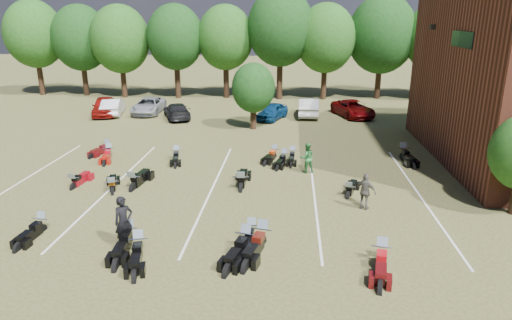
# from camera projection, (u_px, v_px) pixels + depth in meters

# --- Properties ---
(ground) EXTENTS (160.00, 160.00, 0.00)m
(ground) POSITION_uv_depth(u_px,v_px,m) (270.00, 215.00, 19.53)
(ground) COLOR brown
(ground) RESTS_ON ground
(car_0) EXTENTS (3.06, 4.91, 1.56)m
(car_0) POSITION_uv_depth(u_px,v_px,m) (104.00, 106.00, 38.82)
(car_0) COLOR maroon
(car_0) RESTS_ON ground
(car_1) EXTENTS (2.35, 4.50, 1.41)m
(car_1) POSITION_uv_depth(u_px,v_px,m) (113.00, 107.00, 38.99)
(car_1) COLOR silver
(car_1) RESTS_ON ground
(car_2) EXTENTS (2.41, 4.94, 1.35)m
(car_2) POSITION_uv_depth(u_px,v_px,m) (148.00, 106.00, 39.58)
(car_2) COLOR gray
(car_2) RESTS_ON ground
(car_3) EXTENTS (3.33, 4.77, 1.28)m
(car_3) POSITION_uv_depth(u_px,v_px,m) (177.00, 111.00, 37.62)
(car_3) COLOR black
(car_3) RESTS_ON ground
(car_4) EXTENTS (2.82, 4.18, 1.32)m
(car_4) POSITION_uv_depth(u_px,v_px,m) (272.00, 111.00, 37.33)
(car_4) COLOR navy
(car_4) RESTS_ON ground
(car_5) EXTENTS (1.72, 4.72, 1.55)m
(car_5) POSITION_uv_depth(u_px,v_px,m) (308.00, 107.00, 38.50)
(car_5) COLOR #A7A7A3
(car_5) RESTS_ON ground
(car_6) EXTENTS (3.73, 5.37, 1.36)m
(car_6) POSITION_uv_depth(u_px,v_px,m) (353.00, 109.00, 38.34)
(car_6) COLOR #590506
(car_6) RESTS_ON ground
(car_7) EXTENTS (2.98, 4.95, 1.34)m
(car_7) POSITION_uv_depth(u_px,v_px,m) (444.00, 114.00, 36.37)
(car_7) COLOR #39383D
(car_7) RESTS_ON ground
(person_black) EXTENTS (0.84, 0.82, 1.94)m
(person_black) POSITION_uv_depth(u_px,v_px,m) (124.00, 222.00, 16.69)
(person_black) COLOR black
(person_black) RESTS_ON ground
(person_green) EXTENTS (0.96, 0.84, 1.66)m
(person_green) POSITION_uv_depth(u_px,v_px,m) (307.00, 158.00, 24.61)
(person_green) COLOR #26652C
(person_green) RESTS_ON ground
(person_grey) EXTENTS (1.04, 0.88, 1.67)m
(person_grey) POSITION_uv_depth(u_px,v_px,m) (365.00, 192.00, 19.90)
(person_grey) COLOR #4F4C43
(person_grey) RESTS_ON ground
(motorcycle_0) EXTENTS (0.77, 2.10, 1.15)m
(motorcycle_0) POSITION_uv_depth(u_px,v_px,m) (42.00, 232.00, 18.04)
(motorcycle_0) COLOR black
(motorcycle_0) RESTS_ON ground
(motorcycle_1) EXTENTS (0.97, 2.47, 1.34)m
(motorcycle_1) POSITION_uv_depth(u_px,v_px,m) (129.00, 244.00, 17.09)
(motorcycle_1) COLOR black
(motorcycle_1) RESTS_ON ground
(motorcycle_2) EXTENTS (1.20, 2.36, 1.26)m
(motorcycle_2) POSITION_uv_depth(u_px,v_px,m) (139.00, 254.00, 16.34)
(motorcycle_2) COLOR black
(motorcycle_2) RESTS_ON ground
(motorcycle_3) EXTENTS (0.83, 2.15, 1.17)m
(motorcycle_3) POSITION_uv_depth(u_px,v_px,m) (251.00, 239.00, 17.47)
(motorcycle_3) COLOR black
(motorcycle_3) RESTS_ON ground
(motorcycle_4) EXTENTS (1.34, 2.52, 1.34)m
(motorcycle_4) POSITION_uv_depth(u_px,v_px,m) (245.00, 250.00, 16.66)
(motorcycle_4) COLOR black
(motorcycle_4) RESTS_ON ground
(motorcycle_5) EXTENTS (1.37, 2.60, 1.38)m
(motorcycle_5) POSITION_uv_depth(u_px,v_px,m) (262.00, 246.00, 16.97)
(motorcycle_5) COLOR black
(motorcycle_5) RESTS_ON ground
(motorcycle_6) EXTENTS (1.19, 2.45, 1.31)m
(motorcycle_6) POSITION_uv_depth(u_px,v_px,m) (381.00, 263.00, 15.76)
(motorcycle_6) COLOR #44090B
(motorcycle_6) RESTS_ON ground
(motorcycle_7) EXTENTS (0.83, 2.12, 1.16)m
(motorcycle_7) POSITION_uv_depth(u_px,v_px,m) (74.00, 188.00, 22.56)
(motorcycle_7) COLOR maroon
(motorcycle_7) RESTS_ON ground
(motorcycle_8) EXTENTS (1.34, 2.26, 1.20)m
(motorcycle_8) POSITION_uv_depth(u_px,v_px,m) (113.00, 193.00, 21.96)
(motorcycle_8) COLOR black
(motorcycle_8) RESTS_ON ground
(motorcycle_9) EXTENTS (1.06, 2.58, 1.40)m
(motorcycle_9) POSITION_uv_depth(u_px,v_px,m) (133.00, 190.00, 22.39)
(motorcycle_9) COLOR black
(motorcycle_9) RESTS_ON ground
(motorcycle_11) EXTENTS (0.82, 2.53, 1.40)m
(motorcycle_11) POSITION_uv_depth(u_px,v_px,m) (241.00, 190.00, 22.34)
(motorcycle_11) COLOR black
(motorcycle_11) RESTS_ON ground
(motorcycle_12) EXTENTS (1.25, 2.14, 1.14)m
(motorcycle_12) POSITION_uv_depth(u_px,v_px,m) (348.00, 197.00, 21.46)
(motorcycle_12) COLOR black
(motorcycle_12) RESTS_ON ground
(motorcycle_14) EXTENTS (1.16, 2.10, 1.12)m
(motorcycle_14) POSITION_uv_depth(u_px,v_px,m) (107.00, 152.00, 28.63)
(motorcycle_14) COLOR #4C0A0D
(motorcycle_14) RESTS_ON ground
(motorcycle_15) EXTENTS (1.10, 2.25, 1.20)m
(motorcycle_15) POSITION_uv_depth(u_px,v_px,m) (109.00, 157.00, 27.48)
(motorcycle_15) COLOR #97120A
(motorcycle_15) RESTS_ON ground
(motorcycle_16) EXTENTS (1.05, 2.18, 1.16)m
(motorcycle_16) POSITION_uv_depth(u_px,v_px,m) (177.00, 159.00, 27.10)
(motorcycle_16) COLOR black
(motorcycle_16) RESTS_ON ground
(motorcycle_17) EXTENTS (1.25, 2.17, 1.15)m
(motorcycle_17) POSITION_uv_depth(u_px,v_px,m) (274.00, 158.00, 27.35)
(motorcycle_17) COLOR black
(motorcycle_17) RESTS_ON ground
(motorcycle_18) EXTENTS (1.07, 2.11, 1.13)m
(motorcycle_18) POSITION_uv_depth(u_px,v_px,m) (284.00, 162.00, 26.54)
(motorcycle_18) COLOR black
(motorcycle_18) RESTS_ON ground
(motorcycle_19) EXTENTS (0.73, 2.03, 1.12)m
(motorcycle_19) POSITION_uv_depth(u_px,v_px,m) (292.00, 159.00, 27.11)
(motorcycle_19) COLOR black
(motorcycle_19) RESTS_ON ground
(motorcycle_20) EXTENTS (1.03, 2.50, 1.36)m
(motorcycle_20) POSITION_uv_depth(u_px,v_px,m) (402.00, 159.00, 27.20)
(motorcycle_20) COLOR black
(motorcycle_20) RESTS_ON ground
(tree_line) EXTENTS (56.00, 6.00, 9.79)m
(tree_line) POSITION_uv_depth(u_px,v_px,m) (275.00, 35.00, 45.24)
(tree_line) COLOR black
(tree_line) RESTS_ON ground
(young_tree_midfield) EXTENTS (3.20, 3.20, 4.70)m
(young_tree_midfield) POSITION_uv_depth(u_px,v_px,m) (253.00, 88.00, 33.46)
(young_tree_midfield) COLOR black
(young_tree_midfield) RESTS_ON ground
(parking_lines) EXTENTS (20.10, 14.00, 0.01)m
(parking_lines) POSITION_uv_depth(u_px,v_px,m) (212.00, 188.00, 22.60)
(parking_lines) COLOR silver
(parking_lines) RESTS_ON ground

